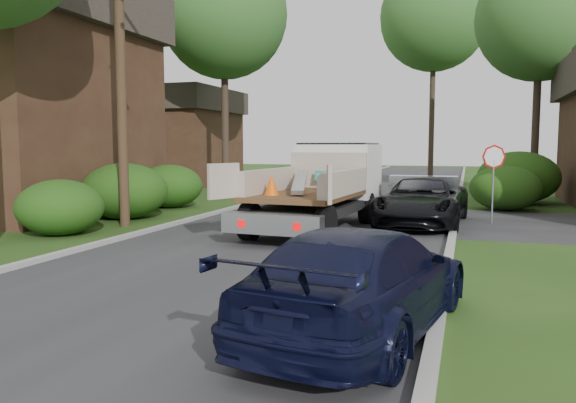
% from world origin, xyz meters
% --- Properties ---
extents(ground, '(120.00, 120.00, 0.00)m').
position_xyz_m(ground, '(0.00, 0.00, 0.00)').
color(ground, '#224012').
rests_on(ground, ground).
extents(road, '(8.00, 90.00, 0.02)m').
position_xyz_m(road, '(0.00, 10.00, 0.00)').
color(road, '#28282B').
rests_on(road, ground).
extents(curb_left, '(0.20, 90.00, 0.12)m').
position_xyz_m(curb_left, '(-4.10, 10.00, 0.06)').
color(curb_left, '#9E9E99').
rests_on(curb_left, ground).
extents(curb_right, '(0.20, 90.00, 0.12)m').
position_xyz_m(curb_right, '(4.10, 10.00, 0.06)').
color(curb_right, '#9E9E99').
rests_on(curb_right, ground).
extents(stop_sign, '(0.71, 0.32, 2.48)m').
position_xyz_m(stop_sign, '(5.20, 9.00, 1.78)').
color(stop_sign, slate).
rests_on(stop_sign, ground).
extents(utility_pole, '(2.42, 1.25, 10.00)m').
position_xyz_m(utility_pole, '(-5.48, 4.98, 5.17)').
color(utility_pole, '#382619').
rests_on(utility_pole, ground).
extents(house_left_near, '(9.72, 8.64, 8.40)m').
position_xyz_m(house_left_near, '(-12.00, 7.00, 4.28)').
color(house_left_near, '#382117').
rests_on(house_left_near, ground).
extents(house_left_far, '(7.56, 7.56, 6.00)m').
position_xyz_m(house_left_far, '(-13.50, 22.00, 3.05)').
color(house_left_far, '#382117').
rests_on(house_left_far, ground).
extents(hedge_left_a, '(2.34, 2.34, 1.53)m').
position_xyz_m(hedge_left_a, '(-6.20, 3.00, 0.77)').
color(hedge_left_a, '#1E4910').
rests_on(hedge_left_a, ground).
extents(hedge_left_b, '(2.86, 2.86, 1.87)m').
position_xyz_m(hedge_left_b, '(-6.50, 6.50, 0.94)').
color(hedge_left_b, '#1E4910').
rests_on(hedge_left_b, ground).
extents(hedge_left_c, '(2.60, 2.60, 1.70)m').
position_xyz_m(hedge_left_c, '(-6.80, 10.00, 0.85)').
color(hedge_left_c, '#1E4910').
rests_on(hedge_left_c, ground).
extents(hedge_right_a, '(2.60, 2.60, 1.70)m').
position_xyz_m(hedge_right_a, '(5.80, 13.00, 0.85)').
color(hedge_right_a, '#1E4910').
rests_on(hedge_right_a, ground).
extents(hedge_right_b, '(3.38, 3.38, 2.21)m').
position_xyz_m(hedge_right_b, '(6.50, 16.00, 1.10)').
color(hedge_right_b, '#1E4910').
rests_on(hedge_right_b, ground).
extents(tree_left_far, '(6.40, 6.40, 12.20)m').
position_xyz_m(tree_left_far, '(-7.50, 17.00, 8.98)').
color(tree_left_far, '#2D2119').
rests_on(tree_left_far, ground).
extents(tree_right_far, '(6.00, 6.00, 11.50)m').
position_xyz_m(tree_right_far, '(7.50, 20.00, 8.48)').
color(tree_right_far, '#2D2119').
rests_on(tree_right_far, ground).
extents(tree_left_back, '(6.00, 6.00, 12.00)m').
position_xyz_m(tree_left_back, '(-14.00, 13.00, 8.98)').
color(tree_left_back, '#2D2119').
rests_on(tree_left_back, ground).
extents(tree_center_far, '(7.20, 7.20, 14.60)m').
position_xyz_m(tree_center_far, '(2.00, 30.00, 10.98)').
color(tree_center_far, '#2D2119').
rests_on(tree_center_far, ground).
extents(flatbed_truck, '(3.25, 6.87, 2.54)m').
position_xyz_m(flatbed_truck, '(0.35, 6.90, 1.38)').
color(flatbed_truck, black).
rests_on(flatbed_truck, ground).
extents(black_pickup, '(2.76, 5.44, 1.47)m').
position_xyz_m(black_pickup, '(3.12, 8.08, 0.74)').
color(black_pickup, black).
rests_on(black_pickup, ground).
extents(navy_suv, '(2.76, 5.10, 1.40)m').
position_xyz_m(navy_suv, '(3.15, -2.50, 0.70)').
color(navy_suv, black).
rests_on(navy_suv, ground).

